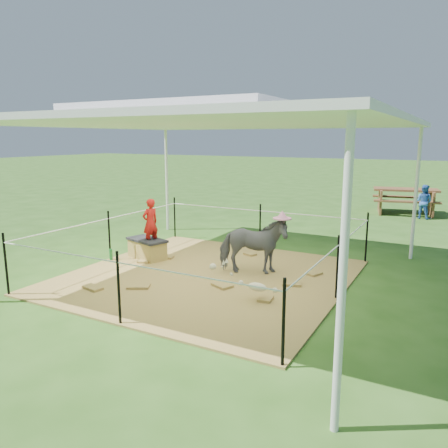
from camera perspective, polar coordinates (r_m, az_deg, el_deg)
The scene contains 13 objects.
ground at distance 7.71m, azimuth -2.14°, elevation -6.98°, with size 90.00×90.00×0.00m, color #2D5919.
hay_patch at distance 7.71m, azimuth -2.14°, elevation -6.87°, with size 4.60×4.60×0.03m, color brown.
canopy_tent at distance 7.33m, azimuth -2.30°, elevation 13.44°, with size 6.30×6.30×2.90m.
rope_fence at distance 7.54m, azimuth -2.17°, elevation -2.32°, with size 4.54×4.54×1.00m.
straw_bale at distance 8.88m, azimuth -9.99°, elevation -3.30°, with size 0.80×0.40×0.35m, color #A1803A.
dark_cloth at distance 8.83m, azimuth -10.04°, elevation -2.05°, with size 0.85×0.44×0.04m, color black.
woman at distance 8.68m, azimuth -9.62°, elevation 0.81°, with size 0.35×0.23×0.96m, color red.
green_bottle at distance 8.92m, azimuth -14.56°, elevation -3.87°, with size 0.06×0.06×0.22m, color #176829.
pony at distance 7.70m, azimuth 3.77°, elevation -2.86°, with size 0.55×1.20×1.02m, color #4B4C50.
pink_hat at distance 7.58m, azimuth 3.83°, elevation 1.40°, with size 0.32×0.32×0.15m, color pink.
foal at distance 6.51m, azimuth 4.38°, elevation -7.97°, with size 0.87×0.48×0.48m, color beige, non-canonical shape.
picnic_table_near at distance 15.17m, azimuth 22.55°, elevation 2.78°, with size 1.94×1.40×0.81m, color brown.
distant_person at distance 14.39m, azimuth 24.62°, elevation 2.66°, with size 0.50×0.39×1.03m, color blue.
Camera 1 is at (3.73, -6.30, 2.41)m, focal length 35.00 mm.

